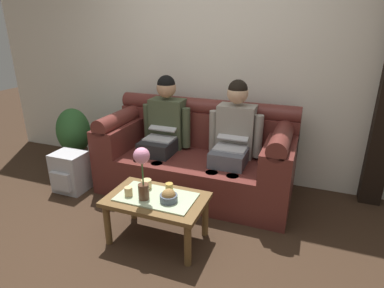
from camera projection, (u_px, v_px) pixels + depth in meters
name	position (u px, v px, depth m)	size (l,w,h in m)	color
ground_plane	(146.00, 253.00, 2.56)	(14.00, 14.00, 0.00)	#382619
back_wall_patterned	(214.00, 51.00, 3.53)	(6.00, 0.12, 2.90)	silver
couch	(197.00, 157.00, 3.44)	(2.02, 0.88, 0.96)	maroon
person_left	(164.00, 128.00, 3.47)	(0.56, 0.67, 1.22)	#232326
person_right	(233.00, 137.00, 3.21)	(0.56, 0.67, 1.22)	#595B66
coffee_table	(157.00, 204.00, 2.62)	(0.81, 0.50, 0.41)	brown
flower_vase	(142.00, 167.00, 2.46)	(0.13, 0.13, 0.44)	brown
snack_bowl	(169.00, 197.00, 2.51)	(0.14, 0.14, 0.12)	#4C5666
cup_near_left	(169.00, 188.00, 2.64)	(0.06, 0.06, 0.08)	gold
cup_near_right	(147.00, 184.00, 2.71)	(0.08, 0.08, 0.08)	#DBB77A
cup_far_center	(128.00, 191.00, 2.59)	(0.06, 0.06, 0.08)	#DBB77A
backpack_left	(70.00, 172.00, 3.46)	(0.34, 0.32, 0.44)	#B7B7BC
potted_plant	(74.00, 136.00, 3.92)	(0.40, 0.40, 0.78)	brown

